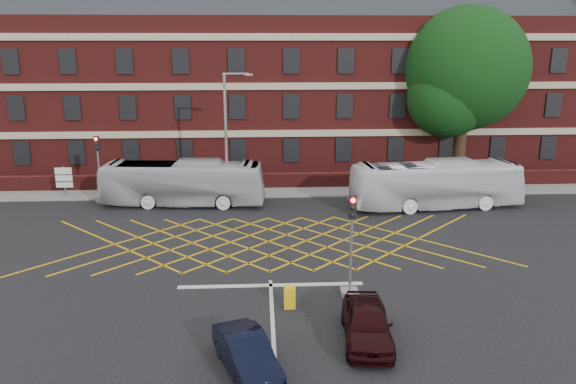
{
  "coord_description": "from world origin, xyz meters",
  "views": [
    {
      "loc": [
        -0.41,
        -25.86,
        10.24
      ],
      "look_at": [
        1.01,
        1.5,
        2.83
      ],
      "focal_mm": 35.0,
      "sensor_mm": 36.0,
      "label": 1
    }
  ],
  "objects_px": {
    "traffic_light_far": "(100,174)",
    "utility_cabinet": "(290,297)",
    "bus_right": "(436,184)",
    "car_maroon": "(367,323)",
    "car_navy": "(247,354)",
    "direction_signs": "(64,179)",
    "street_lamp": "(228,161)",
    "traffic_light_near": "(351,255)",
    "bus_left": "(183,183)",
    "deciduous_tree": "(465,77)"
  },
  "relations": [
    {
      "from": "bus_right",
      "to": "street_lamp",
      "type": "xyz_separation_m",
      "value": [
        -13.09,
        1.55,
        1.32
      ]
    },
    {
      "from": "bus_right",
      "to": "traffic_light_near",
      "type": "relative_size",
      "value": 2.52
    },
    {
      "from": "bus_left",
      "to": "utility_cabinet",
      "type": "bearing_deg",
      "value": -153.06
    },
    {
      "from": "bus_left",
      "to": "street_lamp",
      "type": "relative_size",
      "value": 1.25
    },
    {
      "from": "deciduous_tree",
      "to": "direction_signs",
      "type": "height_order",
      "value": "deciduous_tree"
    },
    {
      "from": "car_navy",
      "to": "traffic_light_near",
      "type": "relative_size",
      "value": 0.88
    },
    {
      "from": "bus_right",
      "to": "traffic_light_near",
      "type": "xyz_separation_m",
      "value": [
        -7.38,
        -12.28,
        0.26
      ]
    },
    {
      "from": "street_lamp",
      "to": "traffic_light_near",
      "type": "bearing_deg",
      "value": -67.56
    },
    {
      "from": "direction_signs",
      "to": "bus_right",
      "type": "bearing_deg",
      "value": -7.86
    },
    {
      "from": "car_navy",
      "to": "deciduous_tree",
      "type": "xyz_separation_m",
      "value": [
        15.81,
        25.81,
        6.99
      ]
    },
    {
      "from": "car_navy",
      "to": "street_lamp",
      "type": "height_order",
      "value": "street_lamp"
    },
    {
      "from": "bus_right",
      "to": "traffic_light_near",
      "type": "distance_m",
      "value": 14.33
    },
    {
      "from": "deciduous_tree",
      "to": "street_lamp",
      "type": "xyz_separation_m",
      "value": [
        -17.34,
        -6.55,
        -4.79
      ]
    },
    {
      "from": "car_navy",
      "to": "direction_signs",
      "type": "distance_m",
      "value": 24.49
    },
    {
      "from": "direction_signs",
      "to": "street_lamp",
      "type": "bearing_deg",
      "value": -9.17
    },
    {
      "from": "bus_right",
      "to": "car_maroon",
      "type": "distance_m",
      "value": 17.66
    },
    {
      "from": "bus_left",
      "to": "direction_signs",
      "type": "xyz_separation_m",
      "value": [
        -8.07,
        1.89,
        -0.07
      ]
    },
    {
      "from": "car_maroon",
      "to": "bus_left",
      "type": "bearing_deg",
      "value": 121.23
    },
    {
      "from": "traffic_light_far",
      "to": "direction_signs",
      "type": "height_order",
      "value": "traffic_light_far"
    },
    {
      "from": "utility_cabinet",
      "to": "street_lamp",
      "type": "bearing_deg",
      "value": 101.91
    },
    {
      "from": "car_navy",
      "to": "car_maroon",
      "type": "relative_size",
      "value": 0.92
    },
    {
      "from": "bus_left",
      "to": "traffic_light_far",
      "type": "relative_size",
      "value": 2.43
    },
    {
      "from": "traffic_light_far",
      "to": "direction_signs",
      "type": "bearing_deg",
      "value": 168.67
    },
    {
      "from": "bus_left",
      "to": "traffic_light_far",
      "type": "distance_m",
      "value": 5.76
    },
    {
      "from": "traffic_light_far",
      "to": "deciduous_tree",
      "type": "bearing_deg",
      "value": 11.54
    },
    {
      "from": "car_navy",
      "to": "deciduous_tree",
      "type": "relative_size",
      "value": 0.29
    },
    {
      "from": "car_maroon",
      "to": "direction_signs",
      "type": "distance_m",
      "value": 25.55
    },
    {
      "from": "bus_left",
      "to": "deciduous_tree",
      "type": "bearing_deg",
      "value": -67.11
    },
    {
      "from": "car_navy",
      "to": "traffic_light_near",
      "type": "bearing_deg",
      "value": 32.78
    },
    {
      "from": "car_navy",
      "to": "car_maroon",
      "type": "bearing_deg",
      "value": 2.42
    },
    {
      "from": "car_maroon",
      "to": "utility_cabinet",
      "type": "relative_size",
      "value": 4.72
    },
    {
      "from": "deciduous_tree",
      "to": "traffic_light_far",
      "type": "bearing_deg",
      "value": -168.46
    },
    {
      "from": "traffic_light_far",
      "to": "utility_cabinet",
      "type": "bearing_deg",
      "value": -54.26
    },
    {
      "from": "direction_signs",
      "to": "car_maroon",
      "type": "bearing_deg",
      "value": -49.22
    },
    {
      "from": "traffic_light_near",
      "to": "street_lamp",
      "type": "height_order",
      "value": "street_lamp"
    },
    {
      "from": "car_navy",
      "to": "bus_left",
      "type": "bearing_deg",
      "value": 83.44
    },
    {
      "from": "car_maroon",
      "to": "direction_signs",
      "type": "bearing_deg",
      "value": 135.75
    },
    {
      "from": "car_maroon",
      "to": "traffic_light_near",
      "type": "bearing_deg",
      "value": 94.82
    },
    {
      "from": "deciduous_tree",
      "to": "street_lamp",
      "type": "height_order",
      "value": "deciduous_tree"
    },
    {
      "from": "deciduous_tree",
      "to": "direction_signs",
      "type": "distance_m",
      "value": 29.39
    },
    {
      "from": "street_lamp",
      "to": "car_maroon",
      "type": "bearing_deg",
      "value": -72.02
    },
    {
      "from": "bus_left",
      "to": "direction_signs",
      "type": "distance_m",
      "value": 8.29
    },
    {
      "from": "traffic_light_near",
      "to": "car_maroon",
      "type": "bearing_deg",
      "value": -90.15
    },
    {
      "from": "traffic_light_near",
      "to": "traffic_light_far",
      "type": "xyz_separation_m",
      "value": [
        -14.2,
        15.11,
        0.0
      ]
    },
    {
      "from": "traffic_light_far",
      "to": "utility_cabinet",
      "type": "xyz_separation_m",
      "value": [
        11.63,
        -16.16,
        -1.33
      ]
    },
    {
      "from": "bus_right",
      "to": "car_maroon",
      "type": "xyz_separation_m",
      "value": [
        -7.39,
        -16.02,
        -0.8
      ]
    },
    {
      "from": "bus_left",
      "to": "deciduous_tree",
      "type": "xyz_separation_m",
      "value": [
        20.25,
        6.67,
        6.16
      ]
    },
    {
      "from": "traffic_light_near",
      "to": "street_lamp",
      "type": "distance_m",
      "value": 15.0
    },
    {
      "from": "street_lamp",
      "to": "bus_left",
      "type": "bearing_deg",
      "value": -177.73
    },
    {
      "from": "bus_right",
      "to": "direction_signs",
      "type": "height_order",
      "value": "bus_right"
    }
  ]
}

